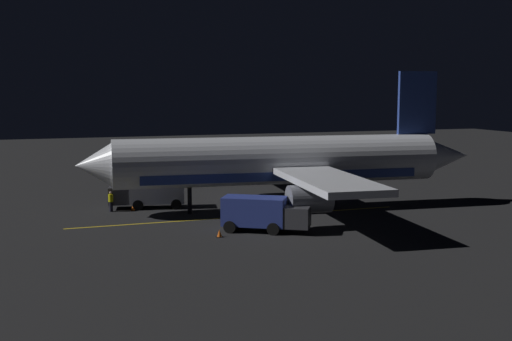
% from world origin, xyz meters
% --- Properties ---
extents(ground_plane, '(180.00, 180.00, 0.20)m').
position_xyz_m(ground_plane, '(0.00, 0.00, -0.10)').
color(ground_plane, black).
extents(apron_guide_stripe, '(0.34, 27.64, 0.01)m').
position_xyz_m(apron_guide_stripe, '(-1.94, 4.00, 0.00)').
color(apron_guide_stripe, gold).
rests_on(apron_guide_stripe, ground_plane).
extents(airliner, '(30.32, 35.16, 11.93)m').
position_xyz_m(airliner, '(-0.05, -0.58, 4.11)').
color(airliner, white).
rests_on(airliner, ground_plane).
extents(baggage_truck, '(3.34, 6.73, 2.25)m').
position_xyz_m(baggage_truck, '(4.42, 10.32, 1.19)').
color(baggage_truck, silver).
rests_on(baggage_truck, ground_plane).
extents(catering_truck, '(5.02, 6.50, 2.53)m').
position_xyz_m(catering_truck, '(-7.47, 4.08, 1.30)').
color(catering_truck, navy).
rests_on(catering_truck, ground_plane).
extents(ground_crew_worker, '(0.40, 0.40, 1.74)m').
position_xyz_m(ground_crew_worker, '(3.79, 13.73, 0.89)').
color(ground_crew_worker, black).
rests_on(ground_crew_worker, ground_plane).
extents(traffic_cone_near_left, '(0.50, 0.50, 0.55)m').
position_xyz_m(traffic_cone_near_left, '(3.63, 11.89, 0.25)').
color(traffic_cone_near_left, '#EA590F').
rests_on(traffic_cone_near_left, ground_plane).
extents(traffic_cone_near_right, '(0.50, 0.50, 0.55)m').
position_xyz_m(traffic_cone_near_right, '(6.43, 7.26, 0.25)').
color(traffic_cone_near_right, '#EA590F').
rests_on(traffic_cone_near_right, ground_plane).
extents(traffic_cone_under_wing, '(0.50, 0.50, 0.55)m').
position_xyz_m(traffic_cone_under_wing, '(-8.18, 7.51, 0.25)').
color(traffic_cone_under_wing, '#EA590F').
rests_on(traffic_cone_under_wing, ground_plane).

